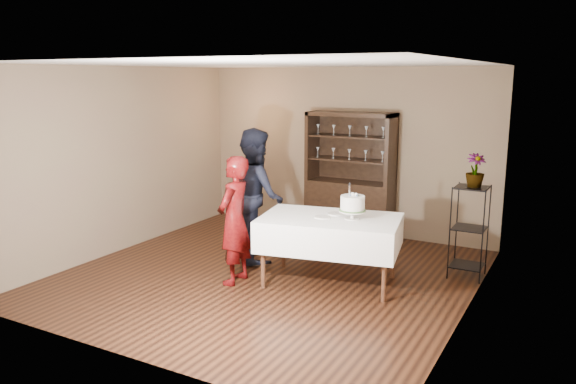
% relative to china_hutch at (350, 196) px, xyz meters
% --- Properties ---
extents(floor, '(5.00, 5.00, 0.00)m').
position_rel_china_hutch_xyz_m(floor, '(-0.20, -2.25, -0.66)').
color(floor, black).
rests_on(floor, ground).
extents(ceiling, '(5.00, 5.00, 0.00)m').
position_rel_china_hutch_xyz_m(ceiling, '(-0.20, -2.25, 2.04)').
color(ceiling, silver).
rests_on(ceiling, back_wall).
extents(back_wall, '(5.00, 0.02, 2.70)m').
position_rel_china_hutch_xyz_m(back_wall, '(-0.20, 0.25, 0.69)').
color(back_wall, brown).
rests_on(back_wall, floor).
extents(wall_left, '(0.02, 5.00, 2.70)m').
position_rel_china_hutch_xyz_m(wall_left, '(-2.70, -2.25, 0.69)').
color(wall_left, brown).
rests_on(wall_left, floor).
extents(wall_right, '(0.02, 5.00, 2.70)m').
position_rel_china_hutch_xyz_m(wall_right, '(2.30, -2.25, 0.69)').
color(wall_right, brown).
rests_on(wall_right, floor).
extents(china_hutch, '(1.40, 0.48, 2.00)m').
position_rel_china_hutch_xyz_m(china_hutch, '(0.00, 0.00, 0.00)').
color(china_hutch, black).
rests_on(china_hutch, floor).
extents(plant_etagere, '(0.42, 0.42, 1.20)m').
position_rel_china_hutch_xyz_m(plant_etagere, '(2.08, -1.05, -0.01)').
color(plant_etagere, black).
rests_on(plant_etagere, floor).
extents(cake_table, '(1.86, 1.35, 0.85)m').
position_rel_china_hutch_xyz_m(cake_table, '(0.61, -2.11, -0.01)').
color(cake_table, white).
rests_on(cake_table, floor).
extents(woman, '(0.43, 0.62, 1.61)m').
position_rel_china_hutch_xyz_m(woman, '(-0.45, -2.65, 0.14)').
color(woman, '#340408').
rests_on(woman, floor).
extents(man, '(1.14, 1.14, 1.86)m').
position_rel_china_hutch_xyz_m(man, '(-0.70, -1.73, 0.27)').
color(man, black).
rests_on(man, floor).
extents(cake, '(0.33, 0.33, 0.45)m').
position_rel_china_hutch_xyz_m(cake, '(0.88, -2.06, 0.37)').
color(cake, white).
rests_on(cake, cake_table).
extents(plate_near, '(0.25, 0.25, 0.01)m').
position_rel_china_hutch_xyz_m(plate_near, '(0.53, -2.18, 0.19)').
color(plate_near, white).
rests_on(plate_near, cake_table).
extents(plate_far, '(0.24, 0.24, 0.01)m').
position_rel_china_hutch_xyz_m(plate_far, '(0.60, -1.94, 0.19)').
color(plate_far, white).
rests_on(plate_far, cake_table).
extents(potted_plant, '(0.33, 0.33, 0.42)m').
position_rel_china_hutch_xyz_m(potted_plant, '(2.10, -1.05, 0.73)').
color(potted_plant, '#426B33').
rests_on(potted_plant, plant_etagere).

